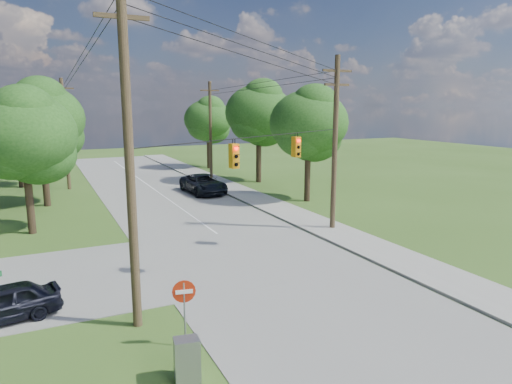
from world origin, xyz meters
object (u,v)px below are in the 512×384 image
car_cross_dark (1,304)px  do_not_enter_sign (184,298)px  pole_north_w (65,133)px  car_main_north (203,184)px  control_cabinet (187,360)px  pole_north_e (210,130)px  pole_sw (129,148)px  pole_ne (335,141)px

car_cross_dark → do_not_enter_sign: do_not_enter_sign is taller
pole_north_w → car_main_north: size_ratio=1.69×
car_cross_dark → control_cabinet: bearing=28.1°
pole_north_e → pole_sw: bearing=-114.5°
pole_sw → pole_north_w: (-0.40, 29.60, -1.10)m
pole_sw → pole_ne: size_ratio=1.14×
pole_north_w → do_not_enter_sign: 31.92m
pole_north_e → car_cross_dark: 32.88m
do_not_enter_sign → pole_north_w: bearing=104.5°
pole_north_e → pole_north_w: 13.90m
do_not_enter_sign → pole_ne: bearing=49.8°
pole_north_w → do_not_enter_sign: bearing=-87.3°
pole_north_w → car_cross_dark: bearing=-98.1°
pole_north_w → control_cabinet: bearing=-88.3°
car_main_north → pole_north_e: bearing=62.9°
pole_sw → car_cross_dark: (-4.29, 2.30, -5.53)m
do_not_enter_sign → pole_sw: bearing=129.6°
control_cabinet → pole_sw: bearing=107.9°
pole_north_w → do_not_enter_sign: pole_north_w is taller
pole_north_w → car_cross_dark: pole_north_w is taller
pole_sw → pole_north_w: size_ratio=1.20×
pole_sw → pole_ne: pole_sw is taller
pole_north_w → control_cabinet: (1.01, -33.52, -4.50)m
pole_north_e → car_cross_dark: bearing=-123.1°
pole_north_e → pole_north_w: size_ratio=1.00×
pole_ne → pole_north_e: bearing=90.0°
pole_ne → car_cross_dark: (-17.79, -5.30, -4.77)m
control_cabinet → do_not_enter_sign: (0.49, 1.83, 1.00)m
pole_ne → do_not_enter_sign: (-12.40, -9.69, -3.83)m
pole_sw → pole_ne: 15.51m
car_main_north → do_not_enter_sign: size_ratio=2.65×
car_cross_dark → do_not_enter_sign: bearing=40.8°
do_not_enter_sign → control_cabinet: bearing=-93.3°
pole_ne → control_cabinet: 17.96m
pole_sw → pole_north_e: size_ratio=1.20×
pole_north_e → car_cross_dark: (-17.79, -27.30, -4.43)m
car_cross_dark → car_main_north: bearing=134.1°
pole_sw → car_cross_dark: size_ratio=3.06×
pole_sw → pole_north_e: (13.50, 29.60, -1.10)m
car_main_north → control_cabinet: car_main_north is taller
car_main_north → do_not_enter_sign: 25.95m
pole_ne → car_main_north: 15.71m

